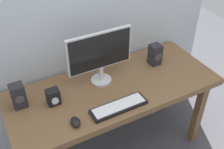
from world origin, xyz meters
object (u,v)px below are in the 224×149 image
(mouse, at_px, (75,122))
(audio_controller, at_px, (53,97))
(desk, at_px, (114,95))
(monitor, at_px, (100,54))
(speaker_left, at_px, (18,96))
(keyboard_primary, at_px, (119,107))
(speaker_right, at_px, (155,54))

(mouse, relative_size, audio_controller, 0.81)
(desk, bearing_deg, monitor, 114.85)
(desk, xyz_separation_m, mouse, (-0.41, -0.22, 0.11))
(speaker_left, bearing_deg, audio_controller, -21.92)
(keyboard_primary, relative_size, speaker_right, 2.29)
(monitor, height_order, audio_controller, monitor)
(keyboard_primary, distance_m, speaker_left, 0.70)
(desk, distance_m, speaker_right, 0.50)
(mouse, height_order, audio_controller, audio_controller)
(desk, bearing_deg, mouse, -151.34)
(monitor, xyz_separation_m, speaker_left, (-0.63, 0.01, -0.15))
(desk, height_order, audio_controller, audio_controller)
(mouse, bearing_deg, desk, 32.51)
(mouse, distance_m, audio_controller, 0.27)
(desk, relative_size, monitor, 3.21)
(desk, relative_size, keyboard_primary, 3.97)
(speaker_right, bearing_deg, speaker_left, 179.34)
(mouse, bearing_deg, speaker_left, 132.39)
(keyboard_primary, distance_m, mouse, 0.32)
(desk, xyz_separation_m, speaker_left, (-0.68, 0.12, 0.18))
(keyboard_primary, xyz_separation_m, audio_controller, (-0.38, 0.26, 0.05))
(keyboard_primary, height_order, mouse, mouse)
(mouse, distance_m, speaker_left, 0.45)
(monitor, height_order, mouse, monitor)
(monitor, bearing_deg, desk, -65.15)
(keyboard_primary, bearing_deg, audio_controller, 145.72)
(speaker_left, bearing_deg, speaker_right, -0.66)
(monitor, xyz_separation_m, keyboard_primary, (-0.03, -0.34, -0.23))
(mouse, distance_m, speaker_right, 0.92)
(speaker_left, bearing_deg, mouse, -51.47)
(desk, distance_m, speaker_left, 0.72)
(keyboard_primary, distance_m, speaker_right, 0.64)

